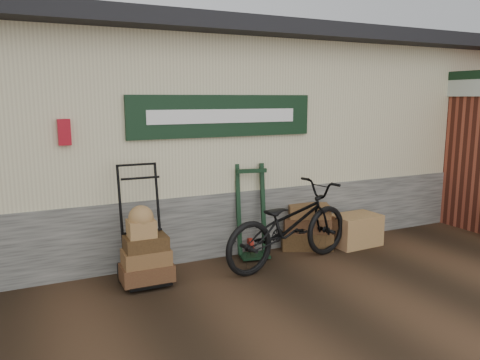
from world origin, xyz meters
name	(u,v)px	position (x,y,z in m)	size (l,w,h in m)	color
ground	(278,277)	(0.00, 0.00, 0.00)	(80.00, 80.00, 0.00)	black
station_building	(198,132)	(-0.01, 2.74, 1.61)	(14.40, 4.10, 3.20)	#4C4C47
brick_outbuilding	(467,146)	(4.70, 1.19, 1.30)	(1.71, 4.51, 2.62)	maroon
porter_trolley	(142,223)	(-1.53, 0.60, 0.72)	(0.72, 0.54, 1.44)	black
green_barrow	(252,211)	(0.06, 0.85, 0.64)	(0.46, 0.39, 1.29)	black
suitcase_stack	(306,226)	(0.96, 0.84, 0.33)	(0.74, 0.46, 0.65)	#382412
wicker_hamper	(355,230)	(1.69, 0.61, 0.23)	(0.71, 0.47, 0.47)	olive
bicycle	(290,220)	(0.36, 0.34, 0.60)	(2.07, 0.72, 1.20)	black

